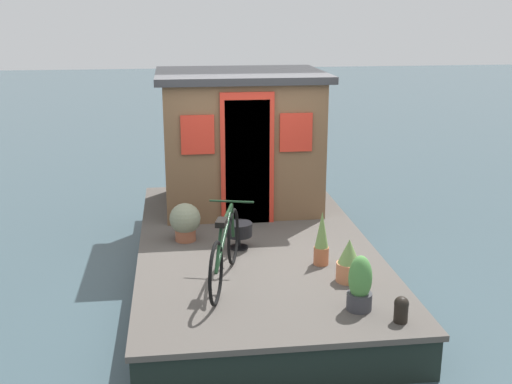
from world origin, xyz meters
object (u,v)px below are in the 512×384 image
Objects in this scene: bicycle at (225,250)px; potted_plant_fern at (360,285)px; potted_plant_ivy at (185,221)px; houseboat_cabin at (240,139)px; mooring_bollard at (401,309)px; potted_plant_geranium at (349,261)px; potted_plant_basil at (322,239)px; charcoal_grill at (239,230)px.

bicycle reaches higher than potted_plant_fern.
potted_plant_ivy is at bearing 16.52° from bicycle.
mooring_bollard is (-3.94, -1.10, -0.86)m from houseboat_cabin.
bicycle reaches higher than mooring_bollard.
potted_plant_geranium is at bearing -96.56° from bicycle.
potted_plant_ivy is (1.50, 1.72, 0.03)m from potted_plant_geranium.
potted_plant_fern is at bearing -142.84° from potted_plant_ivy.
houseboat_cabin is 3.74× the size of potted_plant_basil.
potted_plant_ivy is 3.16m from mooring_bollard.
potted_plant_fern is at bearing -151.18° from charcoal_grill.
potted_plant_geranium is at bearing -163.87° from houseboat_cabin.
potted_plant_basil is 1.34× the size of potted_plant_geranium.
bicycle is (-2.81, 0.47, -0.63)m from houseboat_cabin.
charcoal_grill is at bearing -118.90° from potted_plant_ivy.
potted_plant_ivy reaches higher than potted_plant_geranium.
potted_plant_fern is 2.73m from potted_plant_ivy.
potted_plant_ivy is 1.50× the size of charcoal_grill.
charcoal_grill is (0.64, 0.89, -0.08)m from potted_plant_basil.
potted_plant_basil is at bearing 5.38° from potted_plant_fern.
potted_plant_basil is 1.31× the size of potted_plant_ivy.
houseboat_cabin is 4.18m from mooring_bollard.
potted_plant_ivy is at bearing 57.04° from potted_plant_basil.
bicycle is 5.11× the size of charcoal_grill.
potted_plant_basil reaches higher than mooring_bollard.
potted_plant_fern reaches higher than potted_plant_ivy.
potted_plant_basil is at bearing -125.70° from charcoal_grill.
houseboat_cabin reaches higher than mooring_bollard.
charcoal_grill is at bearing 31.79° from mooring_bollard.
potted_plant_geranium reaches higher than mooring_bollard.
charcoal_grill is (-0.36, -0.65, -0.03)m from potted_plant_ivy.
potted_plant_fern is (-0.68, 0.07, 0.03)m from potted_plant_geranium.
bicycle is 1.94m from mooring_bollard.
mooring_bollard is at bearing -163.94° from potted_plant_basil.
potted_plant_geranium is (-2.96, -0.86, -0.77)m from houseboat_cabin.
potted_plant_geranium is 1.01m from mooring_bollard.
potted_plant_ivy reaches higher than charcoal_grill.
potted_plant_ivy is (1.00, 1.54, -0.04)m from potted_plant_basil.
bicycle is at bearing 54.07° from mooring_bollard.
potted_plant_fern is 2.07m from charcoal_grill.
mooring_bollard is (-0.31, -0.32, -0.12)m from potted_plant_fern.
mooring_bollard is (-2.48, -1.96, -0.12)m from potted_plant_ivy.
potted_plant_fern is 1.15× the size of potted_plant_ivy.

